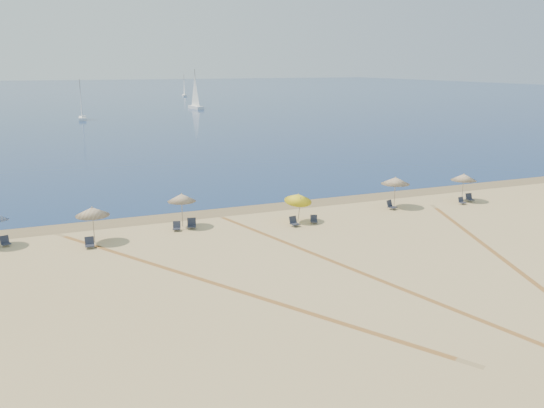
{
  "coord_description": "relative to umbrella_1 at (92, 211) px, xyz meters",
  "views": [
    {
      "loc": [
        -15.14,
        -17.14,
        11.39
      ],
      "look_at": [
        0.0,
        20.0,
        1.3
      ],
      "focal_mm": 36.82,
      "sensor_mm": 36.0,
      "label": 1
    }
  ],
  "objects": [
    {
      "name": "ground",
      "position": [
        12.77,
        -19.6,
        -2.11
      ],
      "size": [
        160.0,
        160.0,
        0.0
      ],
      "primitive_type": "plane",
      "color": "tan",
      "rests_on": "ground"
    },
    {
      "name": "ocean",
      "position": [
        12.77,
        205.4,
        -2.1
      ],
      "size": [
        500.0,
        500.0,
        0.0
      ],
      "primitive_type": "plane",
      "color": "#0C2151",
      "rests_on": "ground"
    },
    {
      "name": "wet_sand",
      "position": [
        12.77,
        4.4,
        -2.1
      ],
      "size": [
        500.0,
        500.0,
        0.0
      ],
      "primitive_type": "plane",
      "color": "olive",
      "rests_on": "ground"
    },
    {
      "name": "umbrella_1",
      "position": [
        0.0,
        0.0,
        0.0
      ],
      "size": [
        2.17,
        2.18,
        2.45
      ],
      "color": "gray",
      "rests_on": "ground"
    },
    {
      "name": "umbrella_2",
      "position": [
        6.21,
        1.36,
        0.06
      ],
      "size": [
        2.03,
        2.03,
        2.51
      ],
      "color": "gray",
      "rests_on": "ground"
    },
    {
      "name": "umbrella_3",
      "position": [
        14.42,
        -0.66,
        -0.24
      ],
      "size": [
        2.03,
        2.1,
        2.37
      ],
      "color": "gray",
      "rests_on": "ground"
    },
    {
      "name": "umbrella_4",
      "position": [
        23.57,
        0.41,
        0.12
      ],
      "size": [
        2.32,
        2.32,
        2.57
      ],
      "color": "gray",
      "rests_on": "ground"
    },
    {
      "name": "umbrella_5",
      "position": [
        30.16,
        -0.0,
        -0.02
      ],
      "size": [
        2.13,
        2.13,
        2.43
      ],
      "color": "gray",
      "rests_on": "ground"
    },
    {
      "name": "chair_1",
      "position": [
        -5.4,
        1.42,
        -1.82
      ],
      "size": [
        0.7,
        0.77,
        0.65
      ],
      "rotation": [
        0.0,
        0.0,
        0.3
      ],
      "color": "black",
      "rests_on": "ground"
    },
    {
      "name": "chair_2",
      "position": [
        -0.38,
        -1.02,
        -1.8
      ],
      "size": [
        0.6,
        0.7,
        0.69
      ],
      "rotation": [
        0.0,
        0.0,
        -0.05
      ],
      "color": "black",
      "rests_on": "ground"
    },
    {
      "name": "chair_3",
      "position": [
        5.61,
        0.63,
        -1.83
      ],
      "size": [
        0.68,
        0.74,
        0.64
      ],
      "rotation": [
        0.0,
        0.0,
        -0.28
      ],
      "color": "black",
      "rests_on": "ground"
    },
    {
      "name": "chair_4",
      "position": [
        6.72,
        0.75,
        -1.78
      ],
      "size": [
        0.76,
        0.84,
        0.74
      ],
      "rotation": [
        0.0,
        0.0,
        -0.24
      ],
      "color": "black",
      "rests_on": "ground"
    },
    {
      "name": "chair_5",
      "position": [
        13.72,
        -1.48,
        -1.8
      ],
      "size": [
        0.68,
        0.76,
        0.7
      ],
      "rotation": [
        0.0,
        0.0,
        0.15
      ],
      "color": "black",
      "rests_on": "ground"
    },
    {
      "name": "chair_6",
      "position": [
        15.38,
        -1.36,
        -1.84
      ],
      "size": [
        0.68,
        0.73,
        0.61
      ],
      "rotation": [
        0.0,
        0.0,
        -0.37
      ],
      "color": "black",
      "rests_on": "ground"
    },
    {
      "name": "chair_7",
      "position": [
        22.97,
        -0.03,
        -1.79
      ],
      "size": [
        0.83,
        0.88,
        0.73
      ],
      "rotation": [
        0.0,
        0.0,
        0.4
      ],
      "color": "black",
      "rests_on": "ground"
    },
    {
      "name": "chair_8",
      "position": [
        29.42,
        -0.84,
        -1.85
      ],
      "size": [
        0.49,
        0.57,
        0.59
      ],
      "rotation": [
        0.0,
        0.0,
        -0.01
      ],
      "color": "black",
      "rests_on": "ground"
    },
    {
      "name": "chair_9",
      "position": [
        30.7,
        -0.31,
        -1.81
      ],
      "size": [
        0.65,
        0.73,
        0.68
      ],
      "rotation": [
        0.0,
        0.0,
        -0.15
      ],
      "color": "black",
      "rests_on": "ground"
    },
    {
      "name": "sailboat_0",
      "position": [
        5.21,
        87.48,
        0.43
      ],
      "size": [
        1.88,
        5.74,
        8.4
      ],
      "rotation": [
        0.0,
        0.0,
        -0.08
      ],
      "color": "white",
      "rests_on": "ocean"
    },
    {
      "name": "sailboat_2",
      "position": [
        46.02,
        166.57,
        0.33
      ],
      "size": [
        2.09,
        5.54,
        8.05
      ],
      "rotation": [
        0.0,
        0.0,
        -0.13
      ],
      "color": "white",
      "rests_on": "ocean"
    },
    {
      "name": "sailboat_3",
      "position": [
        34.96,
        107.98,
        0.97
      ],
      "size": [
        2.6,
        6.99,
        10.16
      ],
      "rotation": [
        0.0,
        0.0,
        0.13
      ],
      "color": "white",
      "rests_on": "ocean"
    },
    {
      "name": "tire_tracks",
      "position": [
        13.4,
        -11.19,
        -2.11
      ],
      "size": [
        54.5,
        42.43,
        0.0
      ],
      "color": "tan",
      "rests_on": "ground"
    }
  ]
}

